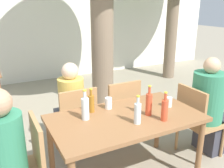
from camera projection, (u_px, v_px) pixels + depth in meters
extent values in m
cube|color=white|center=(37.00, 21.00, 5.71)|extent=(10.00, 0.08, 2.80)
cylinder|color=#7A6651|center=(102.00, 41.00, 4.20)|extent=(0.38, 0.38, 2.37)
cylinder|color=#7A6651|center=(171.00, 29.00, 5.99)|extent=(0.28, 0.28, 2.38)
cube|color=brown|center=(126.00, 118.00, 2.47)|extent=(1.49, 0.83, 0.04)
cylinder|color=brown|center=(200.00, 151.00, 2.58)|extent=(0.06, 0.06, 0.70)
cylinder|color=brown|center=(51.00, 150.00, 2.59)|extent=(0.06, 0.06, 0.70)
cylinder|color=brown|center=(158.00, 123.00, 3.18)|extent=(0.06, 0.06, 0.70)
cylinder|color=brown|center=(1.00, 99.00, 3.97)|extent=(0.06, 0.06, 0.70)
cube|color=#A87A4C|center=(37.00, 144.00, 2.11)|extent=(0.04, 0.44, 0.45)
cube|color=#A87A4C|center=(201.00, 122.00, 3.03)|extent=(0.44, 0.44, 0.04)
cube|color=#A87A4C|center=(191.00, 107.00, 2.86)|extent=(0.04, 0.44, 0.45)
cylinder|color=#A87A4C|center=(223.00, 142.00, 3.02)|extent=(0.04, 0.04, 0.41)
cylinder|color=#A87A4C|center=(199.00, 128.00, 3.34)|extent=(0.04, 0.04, 0.41)
cylinder|color=#A87A4C|center=(200.00, 150.00, 2.85)|extent=(0.04, 0.04, 0.41)
cylinder|color=#A87A4C|center=(177.00, 135.00, 3.17)|extent=(0.04, 0.04, 0.41)
cube|color=#A87A4C|center=(74.00, 121.00, 3.05)|extent=(0.44, 0.44, 0.04)
cube|color=#A87A4C|center=(79.00, 109.00, 2.81)|extent=(0.44, 0.04, 0.45)
cylinder|color=#A87A4C|center=(84.00, 127.00, 3.37)|extent=(0.04, 0.04, 0.41)
cylinder|color=#A87A4C|center=(56.00, 134.00, 3.20)|extent=(0.04, 0.04, 0.41)
cylinder|color=#A87A4C|center=(95.00, 141.00, 3.05)|extent=(0.04, 0.04, 0.41)
cylinder|color=#A87A4C|center=(65.00, 149.00, 2.88)|extent=(0.04, 0.04, 0.41)
cube|color=#A87A4C|center=(117.00, 112.00, 3.31)|extent=(0.44, 0.44, 0.04)
cube|color=#A87A4C|center=(125.00, 100.00, 3.07)|extent=(0.44, 0.04, 0.45)
cylinder|color=#A87A4C|center=(122.00, 118.00, 3.63)|extent=(0.04, 0.04, 0.41)
cylinder|color=#A87A4C|center=(98.00, 124.00, 3.46)|extent=(0.04, 0.04, 0.41)
cylinder|color=#A87A4C|center=(136.00, 130.00, 3.31)|extent=(0.04, 0.04, 0.41)
cylinder|color=#A87A4C|center=(111.00, 136.00, 3.14)|extent=(0.04, 0.04, 0.41)
cylinder|color=#337F5B|center=(4.00, 147.00, 1.98)|extent=(0.34, 0.34, 0.55)
cube|color=#383842|center=(214.00, 132.00, 3.20)|extent=(0.40, 0.34, 0.44)
cylinder|color=#337F5B|center=(208.00, 97.00, 2.95)|extent=(0.38, 0.38, 0.60)
sphere|color=tan|center=(212.00, 65.00, 2.83)|extent=(0.19, 0.19, 0.19)
cube|color=#383842|center=(69.00, 127.00, 3.34)|extent=(0.28, 0.40, 0.44)
cylinder|color=gold|center=(71.00, 99.00, 3.02)|extent=(0.31, 0.31, 0.51)
sphere|color=beige|center=(70.00, 71.00, 2.91)|extent=(0.20, 0.20, 0.20)
cylinder|color=#DB4C2D|center=(165.00, 110.00, 2.35)|extent=(0.06, 0.06, 0.21)
cylinder|color=#DB4C2D|center=(166.00, 97.00, 2.31)|extent=(0.03, 0.03, 0.07)
cylinder|color=gold|center=(166.00, 92.00, 2.30)|extent=(0.03, 0.03, 0.01)
cylinder|color=silver|center=(85.00, 109.00, 2.38)|extent=(0.07, 0.07, 0.21)
cylinder|color=silver|center=(85.00, 95.00, 2.33)|extent=(0.03, 0.03, 0.07)
cylinder|color=gold|center=(85.00, 90.00, 2.32)|extent=(0.04, 0.04, 0.01)
cylinder|color=silver|center=(138.00, 114.00, 2.30)|extent=(0.07, 0.07, 0.20)
cylinder|color=silver|center=(138.00, 100.00, 2.25)|extent=(0.03, 0.03, 0.07)
cylinder|color=gold|center=(138.00, 96.00, 2.24)|extent=(0.03, 0.03, 0.01)
cylinder|color=#9E661E|center=(91.00, 104.00, 2.54)|extent=(0.06, 0.06, 0.18)
cylinder|color=#9E661E|center=(91.00, 93.00, 2.50)|extent=(0.02, 0.02, 0.06)
cylinder|color=gold|center=(91.00, 89.00, 2.49)|extent=(0.03, 0.03, 0.01)
cylinder|color=#DB4C2D|center=(149.00, 105.00, 2.47)|extent=(0.06, 0.06, 0.22)
cylinder|color=#DB4C2D|center=(150.00, 90.00, 2.42)|extent=(0.03, 0.03, 0.08)
cylinder|color=gold|center=(150.00, 86.00, 2.41)|extent=(0.03, 0.03, 0.01)
cylinder|color=silver|center=(169.00, 102.00, 2.68)|extent=(0.07, 0.07, 0.11)
cylinder|color=white|center=(108.00, 103.00, 2.63)|extent=(0.08, 0.08, 0.12)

